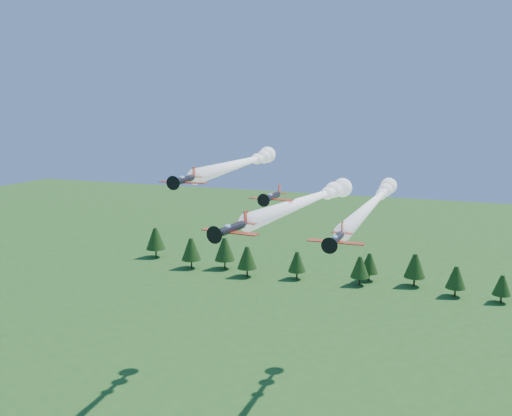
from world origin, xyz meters
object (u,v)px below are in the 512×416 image
(plane_left, at_px, (244,162))
(plane_right, at_px, (374,201))
(plane_lead, at_px, (311,199))
(plane_slot, at_px, (272,197))

(plane_left, distance_m, plane_right, 26.76)
(plane_lead, relative_size, plane_left, 0.92)
(plane_slot, bearing_deg, plane_left, 121.96)
(plane_left, height_order, plane_right, plane_left)
(plane_right, bearing_deg, plane_slot, -114.17)
(plane_left, height_order, plane_slot, plane_left)
(plane_right, relative_size, plane_slot, 7.99)
(plane_lead, height_order, plane_right, plane_lead)
(plane_lead, height_order, plane_slot, plane_slot)
(plane_left, xyz_separation_m, plane_slot, (13.77, -22.56, -2.91))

